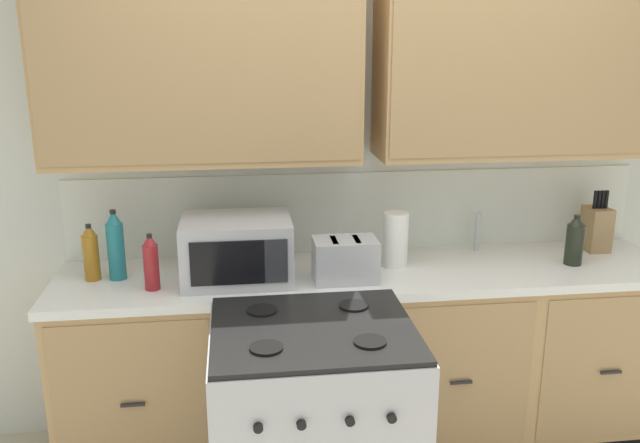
% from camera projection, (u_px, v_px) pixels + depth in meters
% --- Properties ---
extents(wall_unit, '(4.04, 0.40, 2.51)m').
position_uv_depth(wall_unit, '(366.00, 104.00, 3.07)').
color(wall_unit, silver).
rests_on(wall_unit, ground_plane).
extents(counter_run, '(2.87, 0.64, 0.92)m').
position_uv_depth(counter_run, '(369.00, 356.00, 3.21)').
color(counter_run, black).
rests_on(counter_run, ground_plane).
extents(stove_range, '(0.76, 0.68, 0.95)m').
position_uv_depth(stove_range, '(313.00, 438.00, 2.57)').
color(stove_range, '#B7B7BC').
rests_on(stove_range, ground_plane).
extents(microwave, '(0.48, 0.37, 0.28)m').
position_uv_depth(microwave, '(237.00, 249.00, 2.93)').
color(microwave, '#B7B7BC').
rests_on(microwave, counter_run).
extents(toaster, '(0.28, 0.18, 0.19)m').
position_uv_depth(toaster, '(345.00, 260.00, 2.93)').
color(toaster, '#B7B7BC').
rests_on(toaster, counter_run).
extents(knife_block, '(0.11, 0.14, 0.31)m').
position_uv_depth(knife_block, '(596.00, 228.00, 3.34)').
color(knife_block, '#9C794E').
rests_on(knife_block, counter_run).
extents(sink_faucet, '(0.02, 0.02, 0.20)m').
position_uv_depth(sink_faucet, '(477.00, 231.00, 3.33)').
color(sink_faucet, '#B2B5BA').
rests_on(sink_faucet, counter_run).
extents(paper_towel_roll, '(0.12, 0.12, 0.26)m').
position_uv_depth(paper_towel_roll, '(396.00, 240.00, 3.10)').
color(paper_towel_roll, white).
rests_on(paper_towel_roll, counter_run).
extents(bottle_teal, '(0.08, 0.08, 0.32)m').
position_uv_depth(bottle_teal, '(116.00, 246.00, 2.93)').
color(bottle_teal, '#1E707A').
rests_on(bottle_teal, counter_run).
extents(bottle_red, '(0.07, 0.07, 0.25)m').
position_uv_depth(bottle_red, '(151.00, 262.00, 2.82)').
color(bottle_red, maroon).
rests_on(bottle_red, counter_run).
extents(bottle_amber, '(0.07, 0.07, 0.26)m').
position_uv_depth(bottle_amber, '(91.00, 253.00, 2.93)').
color(bottle_amber, '#9E6619').
rests_on(bottle_amber, counter_run).
extents(bottle_dark, '(0.08, 0.08, 0.24)m').
position_uv_depth(bottle_dark, '(575.00, 240.00, 3.13)').
color(bottle_dark, black).
rests_on(bottle_dark, counter_run).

